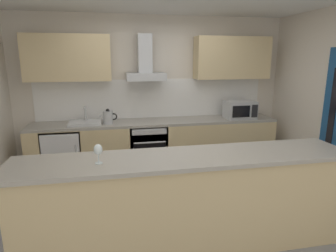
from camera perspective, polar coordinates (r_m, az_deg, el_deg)
ground at (r=3.73m, az=1.44°, el=-17.57°), size 5.57×4.52×0.02m
wall_back at (r=5.03m, az=-3.03°, el=6.40°), size 5.57×0.12×2.60m
backsplash_tile at (r=4.97m, az=-2.90°, el=5.50°), size 3.88×0.02×0.66m
counter_back at (r=4.84m, az=-2.26°, el=-4.18°), size 4.02×0.60×0.90m
counter_island at (r=2.96m, az=3.60°, el=-14.99°), size 3.30×0.64×0.99m
upper_cabinets at (r=4.76m, az=-2.72°, el=13.38°), size 3.96×0.32×0.70m
oven at (r=4.79m, az=-4.11°, el=-4.26°), size 0.60×0.62×0.80m
refrigerator at (r=4.83m, az=-19.98°, el=-5.34°), size 0.58×0.60×0.85m
microwave at (r=5.06m, az=14.10°, el=3.21°), size 0.50×0.38×0.30m
sink at (r=4.67m, az=-16.13°, el=0.73°), size 0.50×0.40×0.26m
kettle at (r=4.59m, az=-11.87°, el=1.74°), size 0.29×0.15×0.24m
range_hood at (r=4.70m, az=-4.59°, el=11.86°), size 0.62×0.45×0.72m
wine_glass at (r=2.60m, az=-13.76°, el=-4.70°), size 0.08×0.08×0.18m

